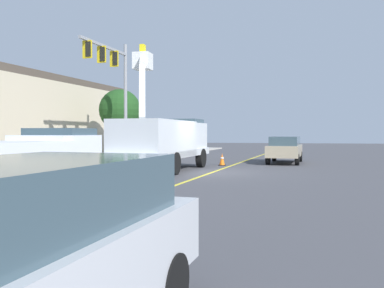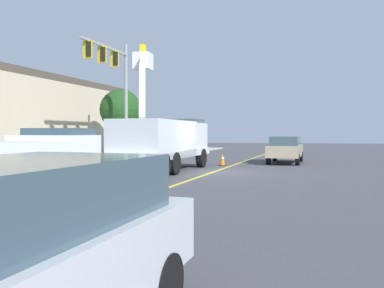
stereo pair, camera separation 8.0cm
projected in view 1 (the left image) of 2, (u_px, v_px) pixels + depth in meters
name	position (u px, v px, depth m)	size (l,w,h in m)	color
ground	(212.00, 173.00, 19.84)	(120.00, 120.00, 0.00)	#47474C
sidewalk_far_side	(60.00, 167.00, 22.48)	(60.00, 3.60, 0.12)	#B2ADA3
lane_centre_stripe	(212.00, 173.00, 19.84)	(50.00, 0.16, 0.01)	yellow
utility_bucket_truck	(164.00, 139.00, 20.68)	(8.40, 3.71, 6.72)	silver
service_pickup_truck	(27.00, 162.00, 11.13)	(5.77, 2.62, 2.06)	white
passing_minivan	(285.00, 148.00, 26.12)	(4.96, 2.34, 1.69)	tan
traffic_cone_mid_front	(222.00, 160.00, 24.14)	(0.40, 0.40, 0.73)	black
traffic_signal_mast	(113.00, 76.00, 25.97)	(5.53, 0.86, 7.85)	gray
street_tree_right	(120.00, 110.00, 31.07)	(3.14, 3.14, 5.23)	brown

